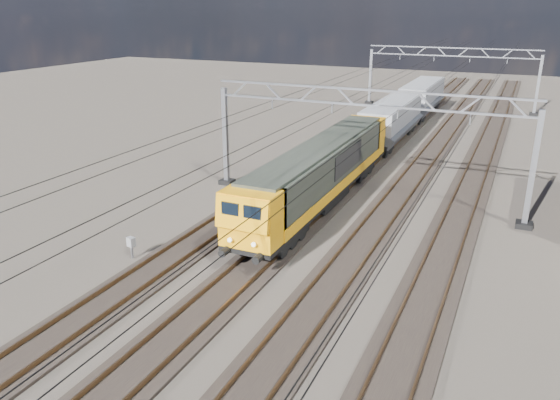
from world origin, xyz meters
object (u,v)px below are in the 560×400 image
at_px(catenary_gantry_mid, 362,142).
at_px(trackside_cabinet, 131,243).
at_px(locomotive, 322,170).
at_px(hopper_wagon_mid, 422,96).
at_px(hopper_wagon_lead, 392,119).
at_px(catenary_gantry_far, 450,76).

height_order(catenary_gantry_mid, trackside_cabinet, catenary_gantry_mid).
bearing_deg(locomotive, hopper_wagon_mid, 90.00).
distance_m(catenary_gantry_mid, hopper_wagon_lead, 16.36).
bearing_deg(trackside_cabinet, catenary_gantry_far, 93.54).
distance_m(catenary_gantry_far, locomotive, 37.63).
bearing_deg(hopper_wagon_mid, catenary_gantry_far, 70.51).
distance_m(catenary_gantry_far, hopper_wagon_lead, 20.02).
xyz_separation_m(catenary_gantry_mid, trackside_cabinet, (-7.82, -12.24, -3.06)).
xyz_separation_m(hopper_wagon_mid, trackside_cabinet, (-5.82, -42.59, -1.39)).
xyz_separation_m(catenary_gantry_mid, catenary_gantry_far, (0.00, 36.00, 0.00)).
bearing_deg(catenary_gantry_mid, locomotive, -142.26).
xyz_separation_m(locomotive, trackside_cabinet, (-5.82, -10.70, -1.48)).
xyz_separation_m(catenary_gantry_far, hopper_wagon_lead, (-2.00, -19.85, -1.67)).
height_order(catenary_gantry_far, hopper_wagon_lead, catenary_gantry_far).
bearing_deg(locomotive, catenary_gantry_mid, 37.74).
height_order(catenary_gantry_far, trackside_cabinet, catenary_gantry_far).
relative_size(locomotive, trackside_cabinet, 18.86).
bearing_deg(catenary_gantry_mid, hopper_wagon_mid, 93.77).
bearing_deg(trackside_cabinet, catenary_gantry_mid, 70.17).
relative_size(catenary_gantry_far, trackside_cabinet, 17.79).
height_order(catenary_gantry_mid, locomotive, catenary_gantry_mid).
relative_size(catenary_gantry_far, hopper_wagon_mid, 1.53).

